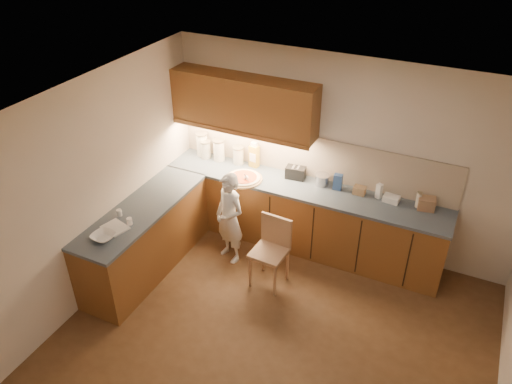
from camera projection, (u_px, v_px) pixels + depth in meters
room at (278, 213)px, 4.58m from camera, size 4.54×4.50×2.62m
l_counter at (249, 223)px, 6.51m from camera, size 3.77×2.62×0.92m
backsplash at (312, 157)px, 6.47m from camera, size 3.75×0.02×0.58m
upper_cabinets at (243, 103)px, 6.34m from camera, size 1.95×0.36×0.73m
pizza_on_board at (244, 178)px, 6.54m from camera, size 0.49×0.49×0.20m
child at (230, 218)px, 6.31m from camera, size 0.54×0.45×1.26m
wooden_chair at (272, 246)px, 6.01m from camera, size 0.42×0.42×0.89m
mixing_bowl at (104, 237)px, 5.46m from camera, size 0.28×0.28×0.06m
canister_a at (202, 144)px, 7.04m from camera, size 0.17×0.17×0.34m
canister_b at (206, 149)px, 6.99m from camera, size 0.15×0.15×0.26m
canister_c at (219, 150)px, 6.92m from camera, size 0.17×0.17×0.31m
canister_d at (238, 155)px, 6.85m from camera, size 0.15×0.15×0.25m
oil_jug at (254, 156)px, 6.76m from camera, size 0.13×0.10×0.37m
toaster at (296, 173)px, 6.54m from camera, size 0.27×0.17×0.17m
steel_pot at (322, 180)px, 6.41m from camera, size 0.19×0.19×0.14m
blue_box at (338, 182)px, 6.29m from camera, size 0.11×0.08×0.21m
card_box_a at (359, 190)px, 6.23m from camera, size 0.15×0.11×0.11m
white_bottle at (379, 191)px, 6.13m from camera, size 0.08×0.08×0.19m
flat_pack at (391, 199)px, 6.09m from camera, size 0.20×0.15×0.08m
tall_jar at (419, 199)px, 5.96m from camera, size 0.07×0.07×0.21m
card_box_b at (426, 203)px, 5.93m from camera, size 0.22×0.18×0.15m
dough_cloth at (115, 228)px, 5.64m from camera, size 0.33×0.28×0.02m
spice_jar_a at (119, 213)px, 5.83m from camera, size 0.06×0.06×0.08m
spice_jar_b at (129, 221)px, 5.69m from camera, size 0.07×0.07×0.08m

